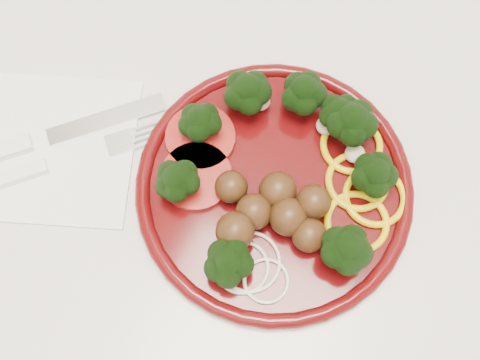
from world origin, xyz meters
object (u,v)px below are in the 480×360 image
at_px(napkin, 54,148).
at_px(knife, 25,144).
at_px(fork, 29,172).
at_px(plate, 278,180).

xyz_separation_m(napkin, knife, (-0.02, -0.01, 0.01)).
distance_m(napkin, knife, 0.03).
bearing_deg(fork, knife, 83.00).
relative_size(plate, napkin, 1.68).
bearing_deg(knife, fork, -97.00).
bearing_deg(knife, plate, -29.59).
height_order(plate, knife, plate).
bearing_deg(knife, napkin, -22.66).
bearing_deg(fork, plate, -23.12).
xyz_separation_m(plate, fork, (-0.21, -0.09, -0.01)).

